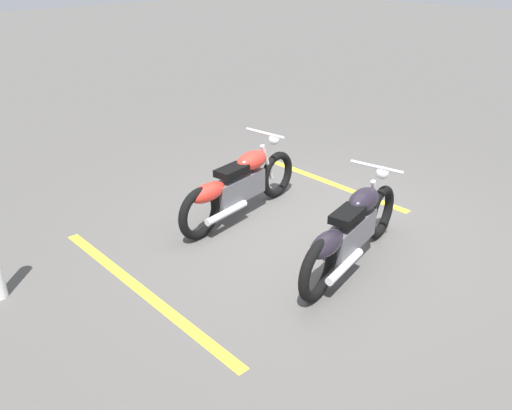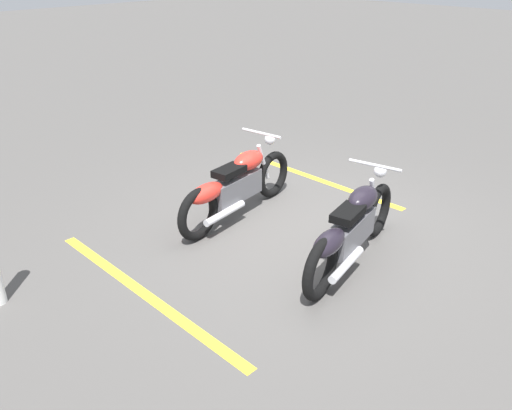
# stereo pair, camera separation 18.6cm
# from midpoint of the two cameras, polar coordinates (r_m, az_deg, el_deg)

# --- Properties ---
(ground_plane) EXTENTS (60.00, 60.00, 0.00)m
(ground_plane) POSITION_cam_midpoint_polar(r_m,az_deg,el_deg) (6.64, 6.16, -2.83)
(ground_plane) COLOR #514F4C
(motorcycle_bright_foreground) EXTENTS (2.23, 0.66, 1.04)m
(motorcycle_bright_foreground) POSITION_cam_midpoint_polar(r_m,az_deg,el_deg) (6.74, -1.14, 2.19)
(motorcycle_bright_foreground) COLOR black
(motorcycle_bright_foreground) RESTS_ON ground
(motorcycle_dark_foreground) EXTENTS (2.21, 0.75, 1.04)m
(motorcycle_dark_foreground) POSITION_cam_midpoint_polar(r_m,az_deg,el_deg) (5.76, 11.29, -2.75)
(motorcycle_dark_foreground) COLOR black
(motorcycle_dark_foreground) RESTS_ON ground
(parking_stripe_near) EXTENTS (0.14, 3.20, 0.01)m
(parking_stripe_near) POSITION_cam_midpoint_polar(r_m,az_deg,el_deg) (8.19, 7.52, 2.90)
(parking_stripe_near) COLOR yellow
(parking_stripe_near) RESTS_ON ground
(parking_stripe_mid) EXTENTS (0.14, 3.20, 0.01)m
(parking_stripe_mid) POSITION_cam_midpoint_polar(r_m,az_deg,el_deg) (5.61, -11.46, -9.19)
(parking_stripe_mid) COLOR yellow
(parking_stripe_mid) RESTS_ON ground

